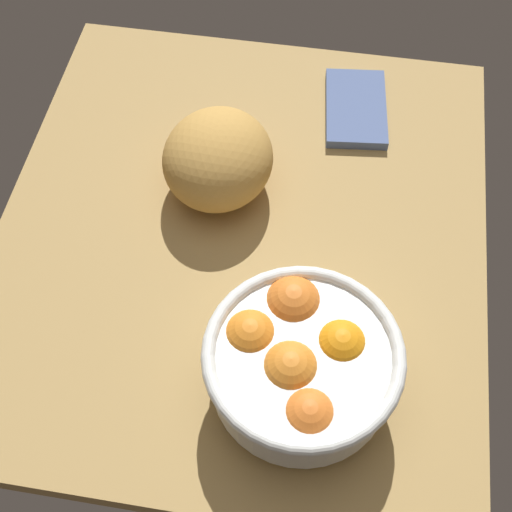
{
  "coord_description": "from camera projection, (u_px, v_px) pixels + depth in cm",
  "views": [
    {
      "loc": [
        -54.59,
        -10.93,
        80.57
      ],
      "look_at": [
        -6.92,
        -3.23,
        5.0
      ],
      "focal_mm": 50.05,
      "sensor_mm": 36.0,
      "label": 1
    }
  ],
  "objects": [
    {
      "name": "bread_loaf",
      "position": [
        218.0,
        159.0,
        0.97
      ],
      "size": [
        17.27,
        15.93,
        11.37
      ],
      "primitive_type": "ellipsoid",
      "rotation": [
        0.0,
        0.0,
        6.23
      ],
      "color": "#C39144",
      "rests_on": "ground"
    },
    {
      "name": "fruit_bowl",
      "position": [
        300.0,
        362.0,
        0.81
      ],
      "size": [
        22.62,
        22.62,
        10.69
      ],
      "color": "white",
      "rests_on": "ground"
    },
    {
      "name": "napkin_folded",
      "position": [
        356.0,
        108.0,
        1.09
      ],
      "size": [
        16.2,
        10.72,
        1.54
      ],
      "primitive_type": "cube",
      "rotation": [
        0.0,
        0.0,
        0.11
      ],
      "color": "#536799",
      "rests_on": "ground"
    },
    {
      "name": "ground_plane",
      "position": [
        241.0,
        237.0,
        0.99
      ],
      "size": [
        75.9,
        66.59,
        3.0
      ],
      "primitive_type": "cube",
      "color": "#AC894F"
    }
  ]
}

